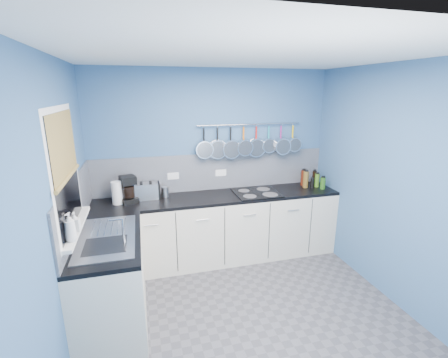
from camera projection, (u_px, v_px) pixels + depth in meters
name	position (u px, v px, depth m)	size (l,w,h in m)	color
floor	(248.00, 316.00, 3.22)	(3.20, 3.00, 0.02)	#47474C
ceiling	(254.00, 53.00, 2.53)	(3.20, 3.00, 0.02)	white
wall_back	(213.00, 164.00, 4.28)	(3.20, 0.02, 2.50)	#375D89
wall_front	(359.00, 304.00, 1.47)	(3.20, 0.02, 2.50)	#375D89
wall_left	(58.00, 218.00, 2.47)	(0.02, 3.00, 2.50)	#375D89
wall_right	(396.00, 187.00, 3.28)	(0.02, 3.00, 2.50)	#375D89
backsplash_back	(214.00, 172.00, 4.29)	(3.20, 0.02, 0.50)	gray
backsplash_left	(76.00, 204.00, 3.06)	(0.02, 1.80, 0.50)	gray
cabinet_run_back	(219.00, 229.00, 4.21)	(3.20, 0.60, 0.86)	beige
worktop_back	(219.00, 197.00, 4.09)	(3.20, 0.60, 0.04)	black
cabinet_run_left	(112.00, 281.00, 3.05)	(0.60, 1.20, 0.86)	beige
worktop_left	(107.00, 239.00, 2.93)	(0.60, 1.20, 0.04)	black
window_frame	(65.00, 172.00, 2.68)	(0.01, 1.00, 1.10)	white
window_glass	(66.00, 172.00, 2.68)	(0.01, 0.90, 1.00)	black
bamboo_blind	(63.00, 145.00, 2.62)	(0.01, 0.90, 0.55)	#A98C3F
window_sill	(76.00, 227.00, 2.83)	(0.10, 0.98, 0.03)	white
sink_unit	(107.00, 237.00, 2.92)	(0.50, 0.95, 0.01)	silver
mixer_tap	(123.00, 230.00, 2.76)	(0.12, 0.08, 0.26)	silver
socket_left	(173.00, 176.00, 4.14)	(0.15, 0.01, 0.09)	white
socket_right	(221.00, 173.00, 4.30)	(0.15, 0.01, 0.09)	white
pot_rail	(250.00, 124.00, 4.21)	(0.02, 0.02, 1.45)	silver
soap_bottle_a	(70.00, 227.00, 2.50)	(0.09, 0.09, 0.24)	white
soap_bottle_b	(75.00, 222.00, 2.69)	(0.08, 0.08, 0.17)	white
paper_towel	(117.00, 193.00, 3.75)	(0.12, 0.12, 0.28)	white
coffee_maker	(129.00, 189.00, 3.80)	(0.18, 0.20, 0.33)	black
toaster	(146.00, 191.00, 3.95)	(0.31, 0.18, 0.20)	silver
canister	(165.00, 192.00, 4.02)	(0.09, 0.09, 0.13)	silver
hob	(257.00, 193.00, 4.17)	(0.58, 0.51, 0.01)	black
pan_0	(204.00, 142.00, 4.09)	(0.24, 0.08, 0.43)	silver
pan_1	(217.00, 142.00, 4.14)	(0.25, 0.06, 0.44)	silver
pan_2	(231.00, 142.00, 4.19)	(0.25, 0.10, 0.44)	silver
pan_3	(244.00, 140.00, 4.23)	(0.22, 0.11, 0.41)	silver
pan_4	(256.00, 141.00, 4.28)	(0.26, 0.07, 0.45)	silver
pan_5	(269.00, 138.00, 4.32)	(0.21, 0.07, 0.40)	silver
pan_6	(281.00, 139.00, 4.37)	(0.23, 0.13, 0.42)	silver
pan_7	(293.00, 137.00, 4.41)	(0.20, 0.11, 0.39)	silver
condiment_0	(314.00, 178.00, 4.55)	(0.06, 0.06, 0.20)	black
condiment_1	(306.00, 179.00, 4.52)	(0.05, 0.05, 0.18)	olive
condiment_2	(303.00, 178.00, 4.51)	(0.07, 0.07, 0.22)	#4C190C
condiment_3	(317.00, 180.00, 4.44)	(0.07, 0.07, 0.19)	#3F721E
condiment_4	(312.00, 183.00, 4.43)	(0.05, 0.05, 0.12)	black
condiment_5	(306.00, 179.00, 4.40)	(0.07, 0.07, 0.23)	brown
condiment_6	(323.00, 183.00, 4.34)	(0.07, 0.07, 0.16)	#265919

